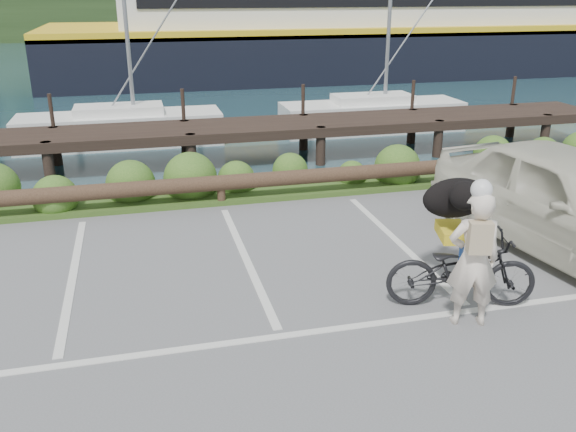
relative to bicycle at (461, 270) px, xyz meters
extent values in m
plane|color=#5D5D60|center=(-2.49, 0.20, -0.52)|extent=(72.00, 72.00, 0.00)
plane|color=#19353E|center=(-2.49, 48.20, -1.72)|extent=(160.00, 160.00, 0.00)
cube|color=#3D5B21|center=(-2.49, 5.50, -0.47)|extent=(34.00, 1.60, 0.10)
imported|color=black|center=(0.00, 0.00, 0.00)|extent=(2.07, 1.18, 1.03)
imported|color=silver|center=(-0.12, -0.44, 0.36)|extent=(0.73, 0.57, 1.76)
ellipsoid|color=black|center=(0.17, 0.61, 0.79)|extent=(0.71, 1.05, 0.56)
imported|color=beige|center=(2.52, 1.22, 0.34)|extent=(2.77, 5.28, 1.72)
camera|label=1|loc=(-3.98, -6.48, 3.48)|focal=38.00mm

